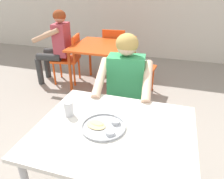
% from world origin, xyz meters
% --- Properties ---
extents(table_foreground, '(1.02, 0.85, 0.74)m').
position_xyz_m(table_foreground, '(0.01, -0.02, 0.66)').
color(table_foreground, silver).
rests_on(table_foreground, ground).
extents(thali_tray, '(0.29, 0.29, 0.03)m').
position_xyz_m(thali_tray, '(-0.06, -0.02, 0.76)').
color(thali_tray, '#B7BABF').
rests_on(thali_tray, table_foreground).
extents(drinking_cup, '(0.06, 0.06, 0.11)m').
position_xyz_m(drinking_cup, '(-0.34, 0.04, 0.80)').
color(drinking_cup, silver).
rests_on(drinking_cup, table_foreground).
extents(chair_foreground, '(0.44, 0.46, 0.87)m').
position_xyz_m(chair_foreground, '(-0.11, 0.87, 0.50)').
color(chair_foreground, silver).
rests_on(chair_foreground, ground).
extents(diner_foreground, '(0.53, 0.58, 1.19)m').
position_xyz_m(diner_foreground, '(-0.09, 0.65, 0.71)').
color(diner_foreground, '#363636').
rests_on(diner_foreground, ground).
extents(table_background_red, '(0.89, 0.91, 0.72)m').
position_xyz_m(table_background_red, '(-0.77, 1.97, 0.64)').
color(table_background_red, '#E04C19').
rests_on(table_background_red, ground).
extents(chair_red_left, '(0.49, 0.46, 0.82)m').
position_xyz_m(chair_red_left, '(-1.37, 2.00, 0.47)').
color(chair_red_left, '#EC4F18').
rests_on(chair_red_left, ground).
extents(chair_red_right, '(0.43, 0.47, 0.85)m').
position_xyz_m(chair_red_right, '(-0.21, 1.92, 0.49)').
color(chair_red_right, '#DD4918').
rests_on(chair_red_right, ground).
extents(chair_red_far, '(0.46, 0.48, 0.85)m').
position_xyz_m(chair_red_far, '(-0.75, 2.59, 0.49)').
color(chair_red_far, '#DF4E19').
rests_on(chair_red_far, ground).
extents(patron_background, '(0.59, 0.55, 1.21)m').
position_xyz_m(patron_background, '(-1.56, 1.96, 0.72)').
color(patron_background, '#353535').
rests_on(patron_background, ground).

